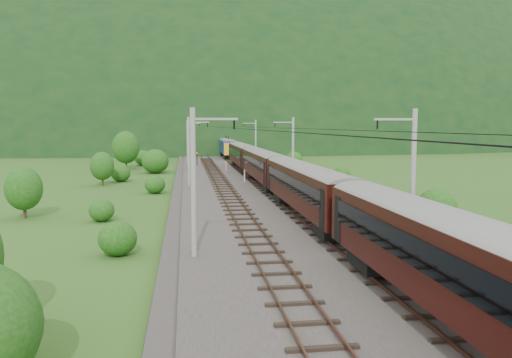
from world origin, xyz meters
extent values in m
plane|color=#284F18|center=(0.00, 0.00, 0.00)|extent=(600.00, 600.00, 0.00)
cube|color=#38332D|center=(0.00, 10.00, 0.15)|extent=(14.00, 220.00, 0.30)
cube|color=brown|center=(-3.12, 10.00, 0.49)|extent=(0.08, 220.00, 0.15)
cube|color=brown|center=(-1.68, 10.00, 0.49)|extent=(0.08, 220.00, 0.15)
cube|color=black|center=(-2.40, 10.00, 0.36)|extent=(2.40, 220.00, 0.12)
cube|color=brown|center=(1.68, 10.00, 0.49)|extent=(0.08, 220.00, 0.15)
cube|color=brown|center=(3.12, 10.00, 0.49)|extent=(0.08, 220.00, 0.15)
cube|color=black|center=(2.40, 10.00, 0.36)|extent=(2.40, 220.00, 0.12)
cylinder|color=gray|center=(-6.20, 0.00, 4.30)|extent=(0.28, 0.28, 8.00)
cube|color=gray|center=(-5.00, 0.00, 7.70)|extent=(2.40, 0.12, 0.12)
cylinder|color=black|center=(-4.00, 0.00, 7.40)|extent=(0.10, 0.10, 0.50)
cylinder|color=gray|center=(-6.20, 32.00, 4.30)|extent=(0.28, 0.28, 8.00)
cube|color=gray|center=(-5.00, 32.00, 7.70)|extent=(2.40, 0.12, 0.12)
cylinder|color=black|center=(-4.00, 32.00, 7.40)|extent=(0.10, 0.10, 0.50)
cylinder|color=gray|center=(-6.20, 64.00, 4.30)|extent=(0.28, 0.28, 8.00)
cube|color=gray|center=(-5.00, 64.00, 7.70)|extent=(2.40, 0.12, 0.12)
cylinder|color=black|center=(-4.00, 64.00, 7.40)|extent=(0.10, 0.10, 0.50)
cylinder|color=gray|center=(-6.20, 96.00, 4.30)|extent=(0.28, 0.28, 8.00)
cube|color=gray|center=(-5.00, 96.00, 7.70)|extent=(2.40, 0.12, 0.12)
cylinder|color=black|center=(-4.00, 96.00, 7.40)|extent=(0.10, 0.10, 0.50)
cylinder|color=gray|center=(-6.20, 128.00, 4.30)|extent=(0.28, 0.28, 8.00)
cube|color=gray|center=(-5.00, 128.00, 7.70)|extent=(2.40, 0.12, 0.12)
cylinder|color=black|center=(-4.00, 128.00, 7.40)|extent=(0.10, 0.10, 0.50)
cylinder|color=gray|center=(6.20, 0.00, 4.30)|extent=(0.28, 0.28, 8.00)
cube|color=gray|center=(5.00, 0.00, 7.70)|extent=(2.40, 0.12, 0.12)
cylinder|color=black|center=(4.00, 0.00, 7.40)|extent=(0.10, 0.10, 0.50)
cylinder|color=gray|center=(6.20, 32.00, 4.30)|extent=(0.28, 0.28, 8.00)
cube|color=gray|center=(5.00, 32.00, 7.70)|extent=(2.40, 0.12, 0.12)
cylinder|color=black|center=(4.00, 32.00, 7.40)|extent=(0.10, 0.10, 0.50)
cylinder|color=gray|center=(6.20, 64.00, 4.30)|extent=(0.28, 0.28, 8.00)
cube|color=gray|center=(5.00, 64.00, 7.70)|extent=(2.40, 0.12, 0.12)
cylinder|color=black|center=(4.00, 64.00, 7.40)|extent=(0.10, 0.10, 0.50)
cylinder|color=gray|center=(6.20, 96.00, 4.30)|extent=(0.28, 0.28, 8.00)
cube|color=gray|center=(5.00, 96.00, 7.70)|extent=(2.40, 0.12, 0.12)
cylinder|color=black|center=(4.00, 96.00, 7.40)|extent=(0.10, 0.10, 0.50)
cylinder|color=gray|center=(6.20, 128.00, 4.30)|extent=(0.28, 0.28, 8.00)
cube|color=gray|center=(5.00, 128.00, 7.70)|extent=(2.40, 0.12, 0.12)
cylinder|color=black|center=(4.00, 128.00, 7.40)|extent=(0.10, 0.10, 0.50)
cylinder|color=black|center=(-2.40, 10.00, 7.10)|extent=(0.03, 198.00, 0.03)
cylinder|color=black|center=(2.40, 10.00, 7.10)|extent=(0.03, 198.00, 0.03)
ellipsoid|color=black|center=(0.00, 260.00, 0.00)|extent=(504.00, 360.00, 244.00)
cube|color=black|center=(2.40, -11.36, 2.76)|extent=(2.65, 20.10, 2.74)
cylinder|color=gray|center=(2.40, -11.36, 4.00)|extent=(2.65, 20.00, 2.65)
cube|color=black|center=(1.06, -11.36, 3.09)|extent=(0.05, 17.69, 1.05)
cube|color=black|center=(3.74, -11.36, 3.09)|extent=(0.05, 17.69, 1.05)
cube|color=black|center=(2.40, -4.33, 0.98)|extent=(2.01, 2.92, 0.82)
cube|color=black|center=(2.40, 9.71, 2.76)|extent=(2.65, 20.10, 2.74)
cylinder|color=gray|center=(2.40, 9.71, 4.00)|extent=(2.65, 20.00, 2.65)
cube|color=black|center=(1.06, 9.71, 3.09)|extent=(0.05, 17.69, 1.05)
cube|color=black|center=(3.74, 9.71, 3.09)|extent=(0.05, 17.69, 1.05)
cube|color=black|center=(2.40, 2.68, 0.98)|extent=(2.01, 2.92, 0.82)
cube|color=black|center=(2.40, 16.75, 0.98)|extent=(2.01, 2.92, 0.82)
cube|color=black|center=(2.40, 30.79, 2.76)|extent=(2.65, 20.10, 2.74)
cylinder|color=gray|center=(2.40, 30.79, 4.00)|extent=(2.65, 20.00, 2.65)
cube|color=black|center=(1.06, 30.79, 3.09)|extent=(0.05, 17.69, 1.05)
cube|color=black|center=(3.74, 30.79, 3.09)|extent=(0.05, 17.69, 1.05)
cube|color=black|center=(2.40, 23.76, 0.98)|extent=(2.01, 2.92, 0.82)
cube|color=black|center=(2.40, 37.82, 0.98)|extent=(2.01, 2.92, 0.82)
cube|color=black|center=(2.40, 51.87, 2.76)|extent=(2.65, 20.10, 2.74)
cylinder|color=gray|center=(2.40, 51.87, 4.00)|extent=(2.65, 20.00, 2.65)
cube|color=black|center=(1.06, 51.87, 3.09)|extent=(0.05, 17.69, 1.05)
cube|color=black|center=(3.74, 51.87, 3.09)|extent=(0.05, 17.69, 1.05)
cube|color=black|center=(2.40, 44.83, 0.98)|extent=(2.01, 2.92, 0.82)
cube|color=black|center=(2.40, 58.90, 0.98)|extent=(2.01, 2.92, 0.82)
cube|color=navy|center=(2.40, 81.17, 2.76)|extent=(2.65, 16.44, 2.74)
cylinder|color=gray|center=(2.40, 81.17, 4.00)|extent=(2.65, 16.36, 2.65)
cube|color=black|center=(1.06, 81.17, 3.09)|extent=(0.05, 14.47, 1.05)
cube|color=black|center=(3.74, 81.17, 3.09)|extent=(0.05, 14.47, 1.05)
cube|color=black|center=(2.40, 75.41, 0.98)|extent=(2.01, 2.92, 0.82)
cube|color=black|center=(2.40, 86.92, 0.98)|extent=(2.01, 2.92, 0.82)
cube|color=gold|center=(2.40, 89.19, 2.58)|extent=(2.70, 0.50, 2.47)
cube|color=gold|center=(2.40, 73.14, 2.58)|extent=(2.70, 0.50, 2.47)
cube|color=black|center=(2.40, 84.17, 4.64)|extent=(0.08, 1.60, 0.82)
cylinder|color=red|center=(-0.51, 48.61, 1.11)|extent=(0.17, 0.17, 1.62)
cylinder|color=red|center=(0.63, 34.44, 1.08)|extent=(0.17, 0.17, 1.57)
cylinder|color=black|center=(-4.60, 61.35, 1.35)|extent=(0.15, 0.15, 2.09)
sphere|color=red|center=(-4.60, 61.35, 2.45)|extent=(0.25, 0.25, 0.25)
ellipsoid|color=#124412|center=(-10.48, 1.88, 0.98)|extent=(2.18, 2.18, 1.96)
ellipsoid|color=#124412|center=(-13.02, 12.37, 0.86)|extent=(1.92, 1.92, 1.73)
ellipsoid|color=#124412|center=(-9.91, 27.76, 0.99)|extent=(2.19, 2.19, 1.97)
ellipsoid|color=#124412|center=(-15.00, 39.84, 1.14)|extent=(2.54, 2.54, 2.29)
ellipsoid|color=#124412|center=(-11.20, 50.86, 1.85)|extent=(4.12, 4.12, 3.71)
ellipsoid|color=#124412|center=(-14.23, 65.84, 1.42)|extent=(3.15, 3.15, 2.83)
ellipsoid|color=#124412|center=(-11.60, 77.06, 0.93)|extent=(2.08, 2.08, 1.87)
ellipsoid|color=#124412|center=(-11.46, 92.99, 1.35)|extent=(3.00, 3.00, 2.70)
cylinder|color=black|center=(-19.29, 14.58, 1.11)|extent=(0.24, 0.24, 2.22)
ellipsoid|color=#124412|center=(-19.29, 14.58, 2.38)|extent=(2.86, 2.86, 3.43)
cylinder|color=black|center=(-16.69, 35.96, 1.12)|extent=(0.24, 0.24, 2.24)
ellipsoid|color=#124412|center=(-16.69, 35.96, 2.40)|extent=(2.88, 2.88, 3.46)
cylinder|color=black|center=(-16.34, 57.85, 1.73)|extent=(0.24, 0.24, 3.47)
ellipsoid|color=#124412|center=(-16.34, 57.85, 3.71)|extent=(4.46, 4.46, 5.35)
ellipsoid|color=#124412|center=(10.92, 6.04, 1.31)|extent=(2.90, 2.90, 2.61)
ellipsoid|color=#124412|center=(12.58, 32.75, 1.00)|extent=(2.23, 2.23, 2.01)
ellipsoid|color=#124412|center=(11.31, 54.59, 1.34)|extent=(2.97, 2.97, 2.67)
camera|label=1|loc=(-6.60, -26.64, 7.38)|focal=35.00mm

